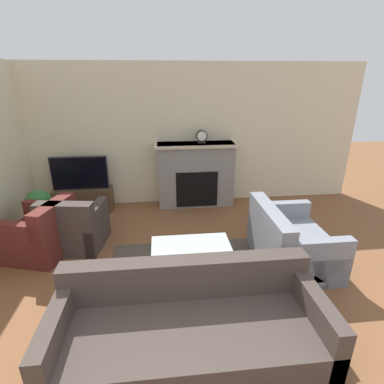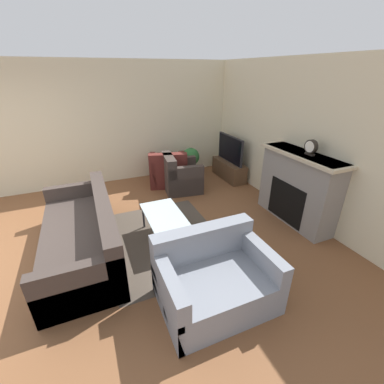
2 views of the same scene
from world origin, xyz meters
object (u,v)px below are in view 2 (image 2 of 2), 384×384
at_px(tv, 230,149).
at_px(mantel_clock, 311,147).
at_px(armchair_by_window, 168,172).
at_px(coffee_table, 164,217).
at_px(couch_loveseat, 214,280).
at_px(potted_plant, 191,158).
at_px(couch_sectional, 84,236).
at_px(armchair_accent, 181,177).

bearing_deg(tv, mantel_clock, 1.36).
height_order(armchair_by_window, coffee_table, armchair_by_window).
relative_size(tv, couch_loveseat, 0.82).
relative_size(couch_loveseat, armchair_by_window, 1.22).
height_order(couch_loveseat, potted_plant, couch_loveseat).
xyz_separation_m(couch_sectional, potted_plant, (-2.20, 2.62, 0.19)).
distance_m(couch_sectional, mantel_clock, 3.72).
distance_m(potted_plant, mantel_clock, 3.06).
height_order(potted_plant, mantel_clock, mantel_clock).
xyz_separation_m(armchair_accent, mantel_clock, (2.11, 1.42, 1.08)).
xyz_separation_m(tv, couch_sectional, (1.72, -3.46, -0.46)).
bearing_deg(tv, couch_loveseat, -32.92).
distance_m(couch_loveseat, armchair_by_window, 3.55).
height_order(couch_sectional, armchair_accent, same).
xyz_separation_m(tv, mantel_clock, (2.30, 0.05, 0.63)).
relative_size(tv, potted_plant, 1.41).
height_order(tv, couch_sectional, tv).
distance_m(tv, couch_loveseat, 3.89).
bearing_deg(mantel_clock, armchair_by_window, -148.57).
distance_m(coffee_table, potted_plant, 2.74).
xyz_separation_m(armchair_by_window, mantel_clock, (2.56, 1.56, 1.08)).
relative_size(tv, armchair_by_window, 1.00).
height_order(couch_sectional, potted_plant, couch_sectional).
bearing_deg(potted_plant, armchair_accent, -38.35).
xyz_separation_m(couch_sectional, couch_loveseat, (1.52, 1.35, 0.01)).
xyz_separation_m(couch_sectional, coffee_table, (0.14, 1.19, 0.11)).
relative_size(armchair_by_window, mantel_clock, 4.24).
bearing_deg(couch_loveseat, couch_sectional, 131.63).
bearing_deg(couch_sectional, mantel_clock, 80.60).
relative_size(armchair_by_window, coffee_table, 1.04).
height_order(tv, armchair_accent, tv).
height_order(armchair_accent, coffee_table, armchair_accent).
distance_m(tv, mantel_clock, 2.39).
bearing_deg(potted_plant, coffee_table, -31.44).
bearing_deg(mantel_clock, coffee_table, -100.88).
distance_m(couch_sectional, coffee_table, 1.21).
distance_m(couch_loveseat, mantel_clock, 2.59).
xyz_separation_m(couch_sectional, armchair_accent, (-1.53, 2.09, 0.02)).
xyz_separation_m(couch_loveseat, armchair_by_window, (-3.50, 0.59, 0.01)).
relative_size(couch_sectional, armchair_by_window, 2.29).
bearing_deg(coffee_table, couch_loveseat, 6.59).
bearing_deg(tv, potted_plant, -119.89).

